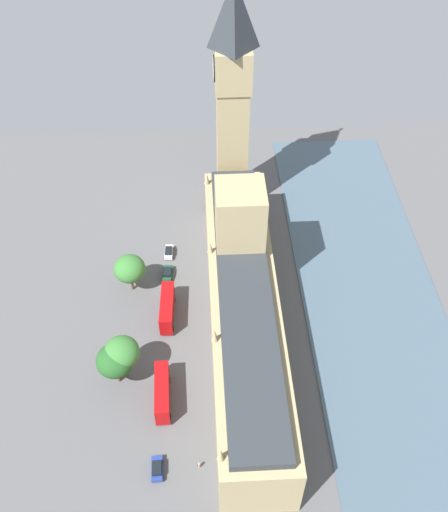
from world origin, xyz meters
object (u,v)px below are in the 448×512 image
object	(u,v)px
double_decker_bus_near_tower	(162,392)
car_white_under_trees	(169,252)
car_blue_by_river_gate	(157,469)
pedestrian_opposite_hall	(199,465)
plane_tree_kerbside	(122,352)
plane_tree_trailing	(130,269)
double_decker_bus_corner	(167,308)
street_lamp_far_end	(130,263)
parliament_building	(243,299)
street_lamp_slot_10	(122,354)
clock_tower	(233,99)
car_dark_green_midblock	(168,273)
plane_tree_leading	(115,361)

from	to	relation	value
double_decker_bus_near_tower	car_white_under_trees	bearing A→B (deg)	-92.37
car_blue_by_river_gate	pedestrian_opposite_hall	distance (m)	6.90
plane_tree_kerbside	plane_tree_trailing	size ratio (longest dim) A/B	1.15
plane_tree_kerbside	car_blue_by_river_gate	bearing A→B (deg)	108.40
double_decker_bus_corner	street_lamp_far_end	xyz separation A→B (m)	(7.75, -10.73, 2.11)
parliament_building	street_lamp_slot_10	world-z (taller)	parliament_building
pedestrian_opposite_hall	plane_tree_trailing	xyz separation A→B (m)	(13.11, -39.64, 5.53)
double_decker_bus_corner	street_lamp_far_end	bearing A→B (deg)	-52.04
parliament_building	clock_tower	xyz separation A→B (m)	(-0.17, -37.94, 20.22)
car_white_under_trees	car_blue_by_river_gate	size ratio (longest dim) A/B	0.97
parliament_building	street_lamp_far_end	size ratio (longest dim) A/B	10.24
clock_tower	pedestrian_opposite_hall	world-z (taller)	clock_tower
double_decker_bus_corner	plane_tree_kerbside	xyz separation A→B (m)	(7.46, 13.72, 4.90)
car_dark_green_midblock	car_blue_by_river_gate	size ratio (longest dim) A/B	1.05
parliament_building	double_decker_bus_near_tower	distance (m)	23.09
car_white_under_trees	plane_tree_leading	size ratio (longest dim) A/B	0.45
double_decker_bus_corner	street_lamp_slot_10	world-z (taller)	street_lamp_slot_10
parliament_building	street_lamp_slot_10	size ratio (longest dim) A/B	10.05
car_white_under_trees	double_decker_bus_near_tower	world-z (taller)	double_decker_bus_near_tower
parliament_building	car_blue_by_river_gate	distance (m)	34.34
clock_tower	street_lamp_far_end	bearing A→B (deg)	47.10
clock_tower	double_decker_bus_near_tower	bearing A→B (deg)	74.02
car_blue_by_river_gate	pedestrian_opposite_hall	world-z (taller)	car_blue_by_river_gate
car_white_under_trees	plane_tree_trailing	xyz separation A→B (m)	(7.49, 9.66, 5.31)
car_dark_green_midblock	double_decker_bus_corner	xyz separation A→B (m)	(-0.18, 10.98, 1.75)
car_dark_green_midblock	double_decker_bus_corner	size ratio (longest dim) A/B	0.43
double_decker_bus_near_tower	plane_tree_leading	bearing A→B (deg)	-30.53
double_decker_bus_near_tower	street_lamp_far_end	distance (m)	30.82
car_white_under_trees	street_lamp_slot_10	xyz separation A→B (m)	(7.91, 29.49, 3.93)
double_decker_bus_corner	plane_tree_leading	size ratio (longest dim) A/B	1.13
car_dark_green_midblock	street_lamp_far_end	xyz separation A→B (m)	(7.57, 0.25, 3.85)
double_decker_bus_corner	parliament_building	bearing A→B (deg)	171.70
car_white_under_trees	double_decker_bus_near_tower	distance (m)	36.57
plane_tree_trailing	car_white_under_trees	bearing A→B (deg)	-127.81
double_decker_bus_corner	pedestrian_opposite_hall	size ratio (longest dim) A/B	7.11
plane_tree_kerbside	street_lamp_far_end	bearing A→B (deg)	-89.32
double_decker_bus_corner	pedestrian_opposite_hall	world-z (taller)	double_decker_bus_corner
car_dark_green_midblock	car_blue_by_river_gate	bearing A→B (deg)	-86.85
double_decker_bus_corner	street_lamp_far_end	size ratio (longest dim) A/B	1.54
parliament_building	car_blue_by_river_gate	size ratio (longest dim) A/B	16.36
double_decker_bus_near_tower	plane_tree_leading	world-z (taller)	plane_tree_leading
double_decker_bus_near_tower	car_blue_by_river_gate	xyz separation A→B (m)	(0.71, 13.11, -1.75)
car_dark_green_midblock	pedestrian_opposite_hall	world-z (taller)	car_dark_green_midblock
plane_tree_leading	plane_tree_trailing	distance (m)	22.39
clock_tower	double_decker_bus_corner	bearing A→B (deg)	66.93
car_blue_by_river_gate	street_lamp_slot_10	bearing A→B (deg)	106.82
plane_tree_leading	street_lamp_slot_10	xyz separation A→B (m)	(-0.77, -2.53, -1.63)
parliament_building	plane_tree_kerbside	xyz separation A→B (m)	(22.29, 10.99, -0.16)
parliament_building	plane_tree_leading	xyz separation A→B (m)	(23.53, 11.93, -1.25)
car_dark_green_midblock	car_blue_by_river_gate	distance (m)	43.27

